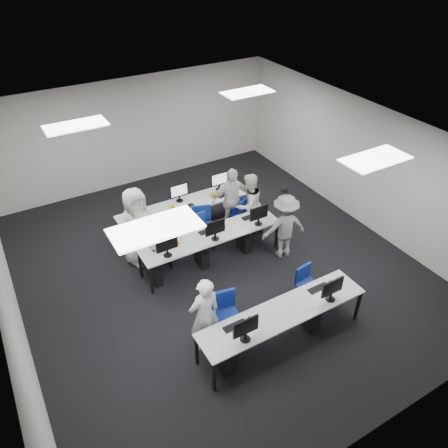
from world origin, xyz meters
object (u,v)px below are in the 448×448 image
desk_mid (211,236)px  chair_6 (193,232)px  student_0 (205,315)px  chair_5 (147,245)px  student_2 (137,227)px  chair_4 (243,223)px  student_3 (231,200)px  chair_1 (307,292)px  chair_3 (203,233)px  photographer (284,226)px  desk_front (283,314)px  chair_7 (238,218)px  student_1 (249,204)px  chair_0 (227,326)px  chair_2 (159,255)px

desk_mid → chair_6: chair_6 is taller
desk_mid → student_0: student_0 is taller
chair_5 → student_2: bearing=-155.2°
chair_4 → student_2: student_2 is taller
student_3 → chair_1: bearing=-79.9°
chair_3 → photographer: bearing=-22.6°
desk_front → chair_7: bearing=70.8°
chair_4 → student_2: bearing=172.2°
chair_7 → student_3: student_3 is taller
chair_5 → chair_4: bearing=-13.4°
chair_5 → student_0: student_0 is taller
chair_1 → chair_5: size_ratio=1.00×
chair_6 → chair_7: 1.22m
chair_6 → student_2: size_ratio=0.51×
chair_3 → student_0: (-1.37, -2.68, 0.49)m
desk_mid → student_1: 1.44m
chair_7 → chair_0: bearing=-145.8°
chair_1 → chair_2: 3.28m
student_1 → desk_mid: bearing=9.9°
student_3 → photographer: 1.52m
student_1 → chair_4: bearing=-25.6°
chair_7 → chair_1: bearing=-113.9°
chair_3 → student_0: bearing=-97.6°
desk_mid → chair_7: chair_7 is taller
chair_7 → student_3: (-0.18, 0.02, 0.55)m
student_1 → student_3: size_ratio=0.93×
student_0 → photographer: student_0 is taller
chair_0 → chair_5: 3.00m
desk_mid → chair_4: chair_4 is taller
desk_front → chair_0: 1.05m
chair_2 → student_3: size_ratio=0.51×
desk_front → student_0: bearing=155.5°
chair_4 → chair_5: 2.36m
chair_5 → student_1: student_1 is taller
chair_0 → chair_6: (0.78, 2.86, -0.01)m
chair_0 → student_2: (-0.53, 2.87, 0.61)m
desk_front → student_2: bearing=111.5°
desk_mid → student_2: 1.59m
chair_5 → student_0: 3.01m
chair_1 → chair_7: (0.16, 2.87, 0.03)m
desk_mid → photographer: size_ratio=2.07×
chair_1 → student_1: size_ratio=0.53×
desk_mid → chair_3: (0.13, 0.65, -0.38)m
student_1 → student_2: bearing=-18.5°
student_2 → chair_2: bearing=-65.3°
desk_front → desk_mid: same height
chair_7 → chair_3: bearing=168.0°
chair_2 → chair_5: size_ratio=1.05×
chair_0 → photographer: size_ratio=0.63×
chair_5 → student_2: 0.70m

